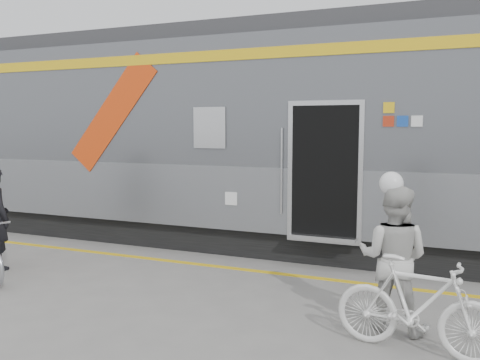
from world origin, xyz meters
The scene contains 6 objects.
ground centered at (0.00, 0.00, 0.00)m, with size 90.00×90.00×0.00m, color slate.
train centered at (-0.83, 4.19, 2.05)m, with size 24.00×3.17×4.10m.
safety_strip centered at (0.00, 2.15, 0.00)m, with size 24.00×0.12×0.01m, color yellow.
woman centered at (2.65, 0.60, 0.82)m, with size 0.79×0.62×1.63m, color beige.
bicycle_right centered at (2.95, 0.05, 0.49)m, with size 0.46×1.65×0.99m, color white.
helmet_woman centered at (2.65, 0.60, 1.76)m, with size 0.26×0.26×0.26m, color white.
Camera 1 is at (3.19, -5.15, 2.28)m, focal length 38.00 mm.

